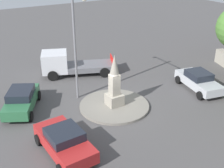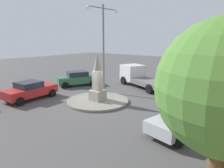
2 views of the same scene
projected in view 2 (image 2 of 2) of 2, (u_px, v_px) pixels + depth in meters
The scene contains 8 objects.
ground_plane at pixel (98, 102), 15.70m from camera, with size 80.00×80.00×0.00m, color #4F4C4C.
traffic_island at pixel (98, 101), 15.68m from camera, with size 4.78×4.78×0.17m, color gray.
monument at pixel (97, 81), 15.34m from camera, with size 1.01×1.01×3.61m.
streetlamp at pixel (103, 40), 17.55m from camera, with size 3.84×0.28×7.66m.
car_silver_approaching at pixel (181, 119), 10.55m from camera, with size 4.43×2.51×1.44m.
car_red_waiting at pixel (30, 90), 16.30m from camera, with size 4.25×2.26×1.46m.
car_green_passing at pixel (78, 78), 21.06m from camera, with size 4.40×3.35×1.50m.
truck_white_parked_right at pixel (139, 76), 20.92m from camera, with size 4.09×6.31×2.05m.
Camera 2 is at (10.89, 10.37, 4.86)m, focal length 32.25 mm.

